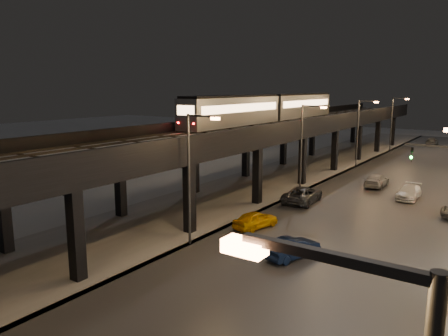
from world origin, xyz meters
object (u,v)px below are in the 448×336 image
Objects in this scene: car_mid_silver at (303,195)px; car_onc_white at (409,193)px; car_near_white at (292,249)px; subway_train at (270,107)px; car_taxi at (255,220)px; car_far_white at (432,141)px; car_mid_dark at (376,181)px.

car_mid_silver is 1.23× the size of car_onc_white.
car_mid_silver is at bearing -139.19° from car_onc_white.
car_near_white is at bearing -98.80° from car_onc_white.
subway_train is 8.45× the size of car_taxi.
car_onc_white is at bearing -81.05° from car_near_white.
car_taxi is 0.87× the size of car_far_white.
subway_train reaches higher than car_near_white.
subway_train is 43.04m from car_far_white.
car_far_white is at bearing -90.31° from car_mid_dark.
car_mid_silver reaches higher than car_mid_dark.
car_far_white reaches higher than car_near_white.
subway_train reaches higher than car_onc_white.
car_near_white is at bearing 91.18° from car_mid_dark.
car_onc_white is at bearing 95.87° from car_far_white.
subway_train is at bearing -50.69° from car_taxi.
car_mid_silver is 10.62m from car_onc_white.
car_far_white is (2.76, 51.57, 0.00)m from car_mid_silver.
car_mid_dark is (-1.25, 23.50, 0.02)m from car_near_white.
car_mid_dark is at bearing 138.13° from car_onc_white.
car_mid_dark is at bearing -87.35° from car_taxi.
car_onc_white is (7.95, 7.05, -0.12)m from car_mid_silver.
car_far_white reaches higher than car_taxi.
car_taxi reaches higher than car_onc_white.
car_onc_white is (4.07, -3.55, -0.03)m from car_mid_dark.
car_near_white is 20.15m from car_onc_white.
car_onc_white is at bearing 137.04° from car_mid_dark.
car_taxi is 0.97× the size of car_near_white.
car_mid_silver reaches higher than car_taxi.
car_taxi is 6.25m from car_near_white.
car_near_white is at bearing 107.29° from car_mid_silver.
car_far_white reaches higher than car_mid_dark.
car_far_white is at bearing -70.92° from car_near_white.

